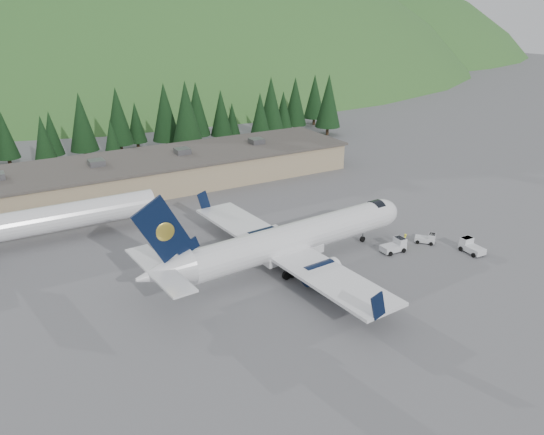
{
  "coord_description": "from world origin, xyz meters",
  "views": [
    {
      "loc": [
        -31.97,
        -49.54,
        29.74
      ],
      "look_at": [
        0.0,
        6.0,
        4.0
      ],
      "focal_mm": 35.0,
      "sensor_mm": 36.0,
      "label": 1
    }
  ],
  "objects": [
    {
      "name": "tree_line",
      "position": [
        -2.97,
        60.47,
        7.46
      ],
      "size": [
        113.88,
        17.68,
        14.26
      ],
      "color": "black",
      "rests_on": "ground"
    },
    {
      "name": "airliner",
      "position": [
        -1.09,
        -0.09,
        3.3
      ],
      "size": [
        37.32,
        35.03,
        12.38
      ],
      "rotation": [
        0.0,
        0.0,
        0.08
      ],
      "color": "white",
      "rests_on": "ground"
    },
    {
      "name": "second_airliner",
      "position": [
        -24.92,
        22.0,
        3.32
      ],
      "size": [
        27.5,
        11.0,
        10.05
      ],
      "color": "white",
      "rests_on": "ground"
    },
    {
      "name": "ground",
      "position": [
        0.0,
        0.0,
        0.0
      ],
      "size": [
        600.0,
        600.0,
        0.0
      ],
      "primitive_type": "plane",
      "color": "#57575C"
    },
    {
      "name": "ramp_worker",
      "position": [
        15.16,
        -2.88,
        0.87
      ],
      "size": [
        0.74,
        0.61,
        1.73
      ],
      "primitive_type": "imported",
      "rotation": [
        0.0,
        0.0,
        3.49
      ],
      "color": "#FFFD22",
      "rests_on": "ground"
    },
    {
      "name": "hills",
      "position": [
        53.34,
        207.38,
        -82.8
      ],
      "size": [
        614.0,
        330.0,
        300.0
      ],
      "color": "#235922",
      "rests_on": "ground"
    },
    {
      "name": "terminal_building",
      "position": [
        -5.01,
        38.0,
        2.62
      ],
      "size": [
        71.0,
        17.0,
        6.1
      ],
      "color": "tan",
      "rests_on": "ground"
    },
    {
      "name": "baggage_tug_c",
      "position": [
        21.26,
        -8.56,
        0.77
      ],
      "size": [
        2.09,
        3.31,
        1.73
      ],
      "rotation": [
        0.0,
        0.0,
        1.52
      ],
      "color": "silver",
      "rests_on": "ground"
    },
    {
      "name": "baggage_tug_a",
      "position": [
        12.92,
        -3.51,
        0.78
      ],
      "size": [
        3.33,
        2.09,
        1.74
      ],
      "rotation": [
        0.0,
        0.0,
        -0.04
      ],
      "color": "silver",
      "rests_on": "ground"
    },
    {
      "name": "baggage_tug_b",
      "position": [
        18.44,
        -3.69,
        0.63
      ],
      "size": [
        2.71,
        2.84,
        1.4
      ],
      "rotation": [
        0.0,
        0.0,
        -0.86
      ],
      "color": "silver",
      "rests_on": "ground"
    }
  ]
}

